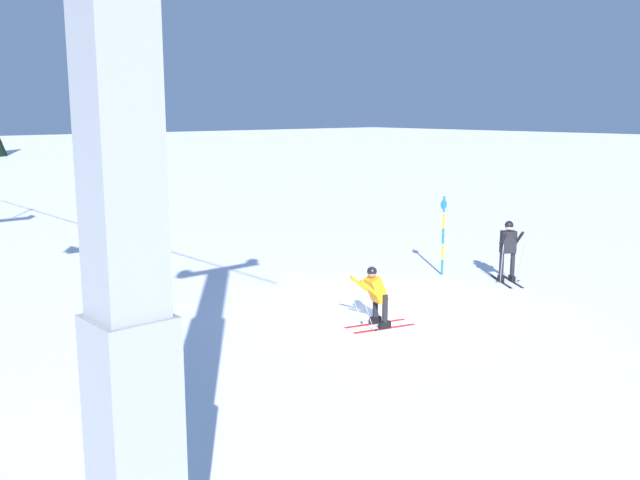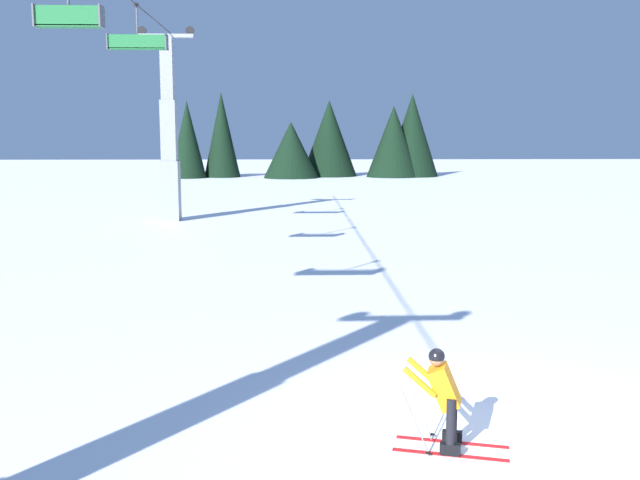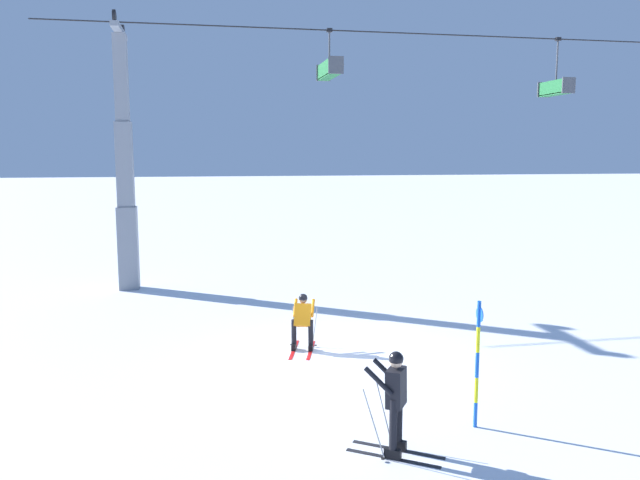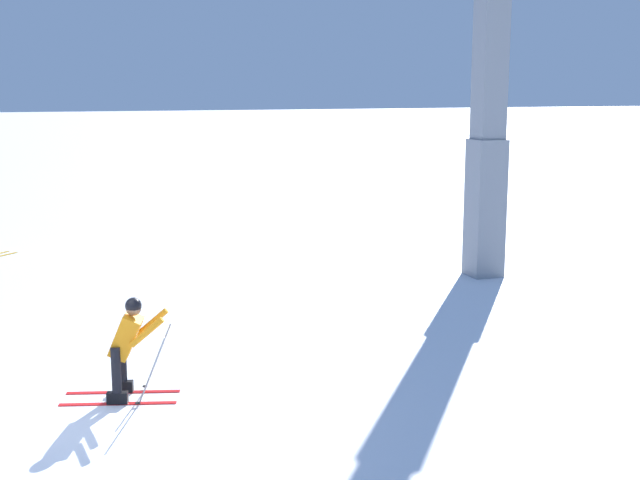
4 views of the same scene
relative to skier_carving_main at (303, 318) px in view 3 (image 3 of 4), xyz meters
name	(u,v)px [view 3 (image 3 of 4)]	position (x,y,z in m)	size (l,w,h in m)	color
ground_plane	(339,360)	(0.72, -1.10, -0.81)	(260.00, 260.00, 0.00)	white
skier_carving_main	(303,318)	(0.00, 0.00, 0.00)	(0.98, 1.67, 1.55)	red
lift_tower_near	(125,178)	(-5.18, 8.48, 3.34)	(0.71, 2.97, 9.84)	gray
haul_cable	(546,39)	(11.50, 8.48, 8.86)	(0.05, 0.05, 39.36)	black
chairlift_seat_nearest	(327,70)	(2.41, 8.48, 7.40)	(0.61, 2.39, 1.82)	black
chairlift_seat_second	(554,87)	(11.97, 8.48, 6.95)	(0.61, 1.90, 2.32)	black
trail_marker_pole	(477,360)	(2.36, -5.26, 0.47)	(0.07, 0.28, 2.39)	blue
skier_distant_downhill	(395,394)	(0.55, -5.99, 0.25)	(1.58, 1.26, 1.82)	black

